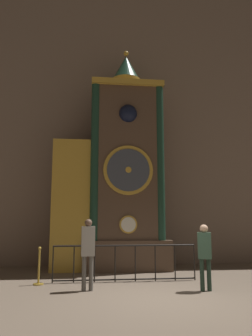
# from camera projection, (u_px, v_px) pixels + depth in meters

# --- Properties ---
(ground_plane) EXTENTS (28.00, 28.00, 0.00)m
(ground_plane) POSITION_uv_depth(u_px,v_px,m) (166.00, 299.00, 7.35)
(ground_plane) COLOR brown
(cathedral_back_wall) EXTENTS (24.00, 0.32, 14.34)m
(cathedral_back_wall) POSITION_uv_depth(u_px,v_px,m) (130.00, 95.00, 14.32)
(cathedral_back_wall) COLOR #7A6656
(cathedral_back_wall) RESTS_ON ground_plane
(clock_tower) EXTENTS (4.24, 1.79, 8.47)m
(clock_tower) POSITION_uv_depth(u_px,v_px,m) (115.00, 176.00, 12.27)
(clock_tower) COLOR brown
(clock_tower) RESTS_ON ground_plane
(railing_fence) EXTENTS (4.20, 0.05, 1.04)m
(railing_fence) POSITION_uv_depth(u_px,v_px,m) (125.00, 261.00, 9.57)
(railing_fence) COLOR black
(railing_fence) RESTS_ON ground_plane
(visitor_near) EXTENTS (0.36, 0.24, 1.79)m
(visitor_near) POSITION_uv_depth(u_px,v_px,m) (88.00, 247.00, 8.39)
(visitor_near) COLOR #58554F
(visitor_near) RESTS_ON ground_plane
(visitor_far) EXTENTS (0.39, 0.32, 1.65)m
(visitor_far) POSITION_uv_depth(u_px,v_px,m) (205.00, 250.00, 8.36)
(visitor_far) COLOR #213427
(visitor_far) RESTS_ON ground_plane
(stanchion_post) EXTENTS (0.28, 0.28, 1.02)m
(stanchion_post) POSITION_uv_depth(u_px,v_px,m) (39.00, 272.00, 9.05)
(stanchion_post) COLOR #B28E33
(stanchion_post) RESTS_ON ground_plane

